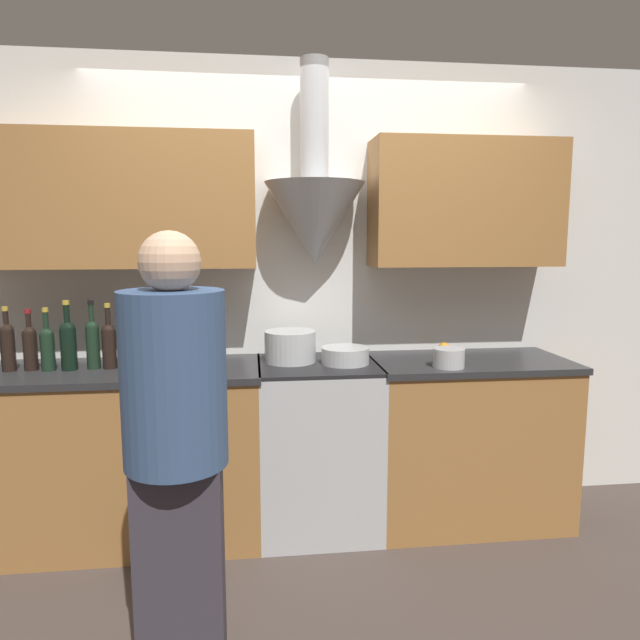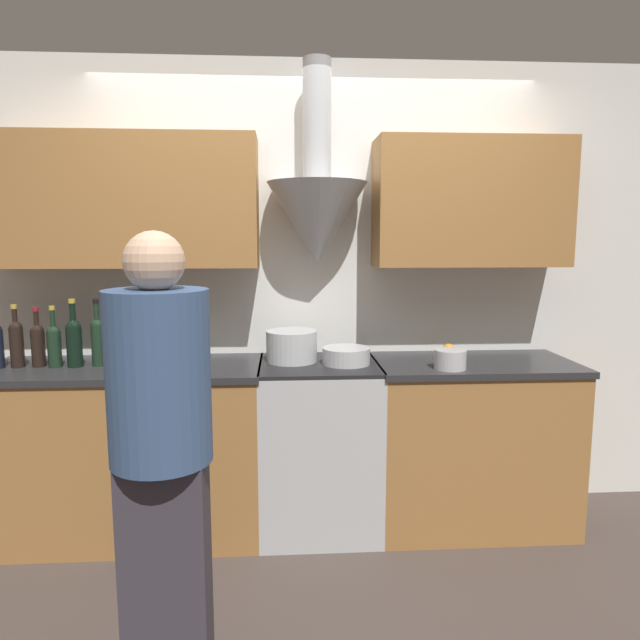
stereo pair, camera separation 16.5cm
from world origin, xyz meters
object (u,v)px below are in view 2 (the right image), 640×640
(wine_bottle_3, at_px, (54,343))
(wine_bottle_2, at_px, (38,342))
(wine_bottle_8, at_px, (149,339))
(saucepan, at_px, (450,359))
(person_foreground_left, at_px, (162,444))
(wine_bottle_6, at_px, (113,341))
(wine_bottle_4, at_px, (74,340))
(orange_fruit, at_px, (448,350))
(wine_bottle_5, at_px, (98,339))
(stock_pot, at_px, (292,346))
(wine_bottle_1, at_px, (16,341))
(wine_bottle_7, at_px, (130,339))
(mixing_bowl, at_px, (346,356))
(stove_range, at_px, (319,445))

(wine_bottle_3, bearing_deg, wine_bottle_2, 167.43)
(wine_bottle_8, distance_m, saucepan, 1.59)
(person_foreground_left, bearing_deg, wine_bottle_6, 113.25)
(wine_bottle_8, bearing_deg, wine_bottle_4, -176.66)
(orange_fruit, bearing_deg, wine_bottle_5, -176.39)
(wine_bottle_5, distance_m, orange_fruit, 1.93)
(wine_bottle_4, xyz_separation_m, saucepan, (1.96, -0.18, -0.09))
(stock_pot, bearing_deg, saucepan, -16.21)
(wine_bottle_3, relative_size, wine_bottle_6, 0.95)
(orange_fruit, bearing_deg, wine_bottle_6, -176.03)
(wine_bottle_3, relative_size, orange_fruit, 4.45)
(wine_bottle_4, xyz_separation_m, wine_bottle_5, (0.11, 0.02, -0.00))
(wine_bottle_1, distance_m, orange_fruit, 2.34)
(wine_bottle_7, height_order, mixing_bowl, wine_bottle_7)
(wine_bottle_3, relative_size, wine_bottle_8, 0.94)
(stock_pot, relative_size, mixing_bowl, 1.09)
(wine_bottle_2, distance_m, wine_bottle_8, 0.57)
(stove_range, bearing_deg, wine_bottle_5, 179.45)
(wine_bottle_2, distance_m, orange_fruit, 2.24)
(stove_range, distance_m, stock_pot, 0.57)
(wine_bottle_3, height_order, wine_bottle_5, wine_bottle_5)
(wine_bottle_1, height_order, wine_bottle_3, wine_bottle_1)
(wine_bottle_8, height_order, person_foreground_left, person_foreground_left)
(person_foreground_left, bearing_deg, wine_bottle_4, 121.65)
(stove_range, bearing_deg, wine_bottle_4, -179.62)
(wine_bottle_6, height_order, stock_pot, wine_bottle_6)
(stove_range, bearing_deg, wine_bottle_6, 179.75)
(wine_bottle_5, bearing_deg, wine_bottle_2, -179.81)
(stove_range, xyz_separation_m, mixing_bowl, (0.15, -0.03, 0.51))
(wine_bottle_5, height_order, person_foreground_left, person_foreground_left)
(stock_pot, bearing_deg, wine_bottle_2, -178.16)
(mixing_bowl, bearing_deg, wine_bottle_2, 178.52)
(mixing_bowl, bearing_deg, wine_bottle_6, 178.30)
(wine_bottle_6, xyz_separation_m, orange_fruit, (1.84, 0.13, -0.10))
(stove_range, bearing_deg, wine_bottle_2, 179.61)
(orange_fruit, bearing_deg, stove_range, -170.02)
(wine_bottle_1, xyz_separation_m, orange_fruit, (2.34, 0.13, -0.10))
(wine_bottle_2, relative_size, mixing_bowl, 1.23)
(wine_bottle_1, distance_m, wine_bottle_3, 0.20)
(wine_bottle_6, relative_size, stock_pot, 1.22)
(wine_bottle_6, height_order, wine_bottle_8, wine_bottle_8)
(wine_bottle_1, xyz_separation_m, wine_bottle_4, (0.30, -0.01, 0.01))
(stove_range, distance_m, wine_bottle_8, 1.09)
(wine_bottle_6, bearing_deg, person_foreground_left, -66.75)
(saucepan, bearing_deg, wine_bottle_5, 173.94)
(saucepan, bearing_deg, orange_fruit, 75.09)
(wine_bottle_5, xyz_separation_m, stock_pot, (1.03, 0.04, -0.06))
(mixing_bowl, xyz_separation_m, saucepan, (0.52, -0.15, 0.01))
(stove_range, bearing_deg, person_foreground_left, -119.28)
(wine_bottle_2, bearing_deg, wine_bottle_1, -175.52)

